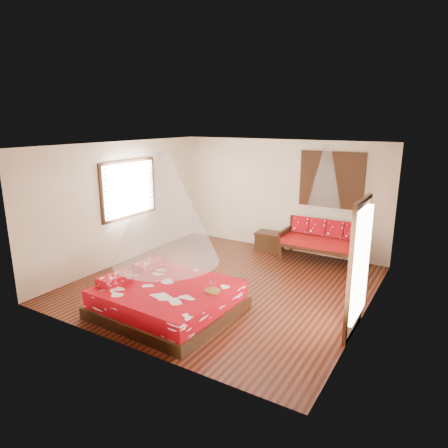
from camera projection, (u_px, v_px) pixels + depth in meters
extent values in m
cube|color=black|center=(225.00, 284.00, 8.20)|extent=(5.50, 5.50, 0.02)
cube|color=white|center=(225.00, 145.00, 7.48)|extent=(5.50, 5.50, 0.02)
cube|color=beige|center=(122.00, 203.00, 9.22)|extent=(0.02, 5.50, 2.80)
cube|color=beige|center=(370.00, 238.00, 6.47)|extent=(0.02, 5.50, 2.80)
cube|color=beige|center=(280.00, 195.00, 10.13)|extent=(5.50, 0.02, 2.80)
cube|color=beige|center=(123.00, 258.00, 5.56)|extent=(5.50, 0.02, 2.80)
cube|color=black|center=(168.00, 307.00, 6.96)|extent=(2.29, 2.08, 0.20)
cube|color=#97040E|center=(168.00, 294.00, 6.90)|extent=(2.18, 1.98, 0.30)
cube|color=#97040E|center=(115.00, 279.00, 6.94)|extent=(0.34, 0.59, 0.15)
cube|color=#97040E|center=(149.00, 265.00, 7.62)|extent=(0.34, 0.59, 0.15)
cube|color=black|center=(280.00, 251.00, 9.55)|extent=(0.08, 0.08, 0.42)
cube|color=black|center=(356.00, 265.00, 8.66)|extent=(0.08, 0.08, 0.42)
cube|color=black|center=(291.00, 243.00, 10.16)|extent=(0.08, 0.08, 0.42)
cube|color=black|center=(364.00, 255.00, 9.27)|extent=(0.08, 0.08, 0.42)
cube|color=black|center=(322.00, 246.00, 9.37)|extent=(1.91, 0.85, 0.08)
cube|color=maroon|center=(322.00, 242.00, 9.34)|extent=(1.85, 0.79, 0.14)
cube|color=black|center=(327.00, 231.00, 9.61)|extent=(1.91, 0.06, 0.55)
cube|color=black|center=(286.00, 234.00, 9.78)|extent=(0.06, 0.85, 0.30)
cube|color=black|center=(362.00, 246.00, 8.87)|extent=(0.06, 0.85, 0.30)
cube|color=#97040E|center=(301.00, 225.00, 9.81)|extent=(0.40, 0.20, 0.42)
cube|color=#97040E|center=(318.00, 227.00, 9.60)|extent=(0.40, 0.20, 0.42)
cube|color=#97040E|center=(335.00, 229.00, 9.38)|extent=(0.40, 0.20, 0.42)
cube|color=#97040E|center=(353.00, 232.00, 9.17)|extent=(0.40, 0.20, 0.42)
cube|color=black|center=(270.00, 242.00, 10.23)|extent=(0.69, 0.52, 0.43)
cube|color=black|center=(270.00, 233.00, 10.17)|extent=(0.73, 0.56, 0.05)
cube|color=black|center=(331.00, 180.00, 9.33)|extent=(1.52, 0.06, 1.32)
cube|color=black|center=(331.00, 180.00, 9.32)|extent=(1.35, 0.04, 1.10)
cube|color=black|center=(129.00, 189.00, 9.29)|extent=(0.08, 1.74, 1.34)
cube|color=white|center=(130.00, 189.00, 9.27)|extent=(0.04, 1.54, 1.10)
cube|color=black|center=(357.00, 270.00, 6.08)|extent=(0.08, 1.02, 2.16)
cube|color=white|center=(356.00, 263.00, 6.06)|extent=(0.03, 0.82, 1.70)
cylinder|color=brown|center=(212.00, 291.00, 6.62)|extent=(0.26, 0.26, 0.03)
cone|color=white|center=(164.00, 209.00, 6.52)|extent=(1.80, 1.80, 1.80)
cone|color=white|center=(326.00, 178.00, 8.91)|extent=(0.79, 0.79, 1.50)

